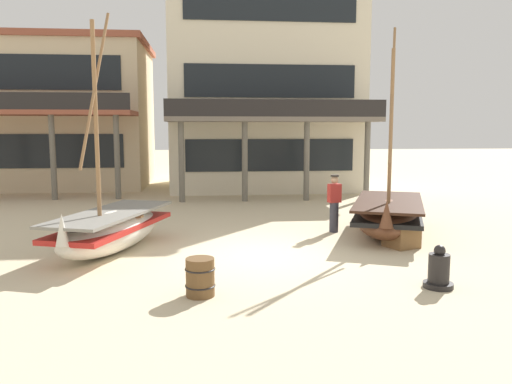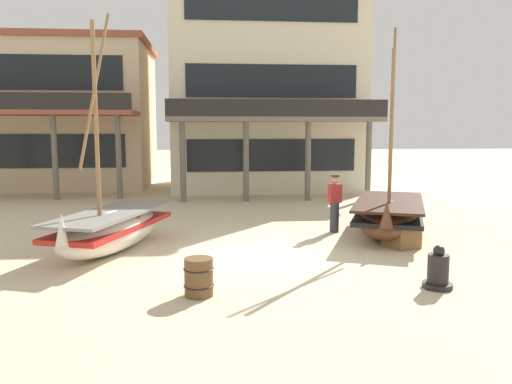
% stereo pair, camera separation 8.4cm
% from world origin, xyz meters
% --- Properties ---
extents(ground_plane, '(120.00, 120.00, 0.00)m').
position_xyz_m(ground_plane, '(0.00, 0.00, 0.00)').
color(ground_plane, beige).
extents(fishing_boat_near_left, '(3.27, 4.72, 5.78)m').
position_xyz_m(fishing_boat_near_left, '(3.90, 1.96, 0.56)').
color(fishing_boat_near_left, brown).
rests_on(fishing_boat_near_left, ground).
extents(fishing_boat_centre_large, '(2.71, 4.44, 5.76)m').
position_xyz_m(fishing_boat_centre_large, '(-3.62, 0.75, 0.56)').
color(fishing_boat_centre_large, silver).
rests_on(fishing_boat_centre_large, ground).
extents(fisherman_by_hull, '(0.40, 0.30, 1.68)m').
position_xyz_m(fisherman_by_hull, '(2.44, 2.47, 0.83)').
color(fisherman_by_hull, '#33333D').
rests_on(fisherman_by_hull, ground).
extents(capstan_winch, '(0.56, 0.56, 0.83)m').
position_xyz_m(capstan_winch, '(3.13, -2.82, 0.32)').
color(capstan_winch, black).
rests_on(capstan_winch, ground).
extents(wooden_barrel, '(0.56, 0.56, 0.70)m').
position_xyz_m(wooden_barrel, '(-1.39, -2.86, 0.35)').
color(wooden_barrel, brown).
rests_on(wooden_barrel, ground).
extents(cargo_crate, '(0.91, 0.91, 0.59)m').
position_xyz_m(cargo_crate, '(3.68, 0.44, 0.29)').
color(cargo_crate, brown).
rests_on(cargo_crate, ground).
extents(harbor_building_main, '(9.46, 9.33, 10.20)m').
position_xyz_m(harbor_building_main, '(1.61, 14.32, 5.10)').
color(harbor_building_main, beige).
rests_on(harbor_building_main, ground).
extents(harbor_building_annex, '(9.66, 9.64, 7.48)m').
position_xyz_m(harbor_building_annex, '(-9.05, 15.82, 3.75)').
color(harbor_building_annex, beige).
rests_on(harbor_building_annex, ground).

